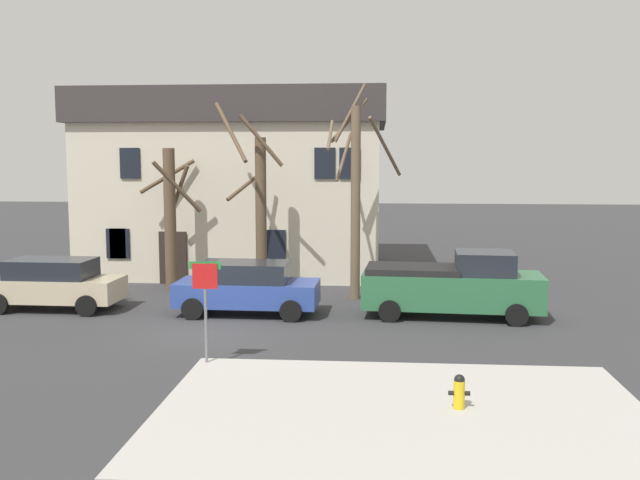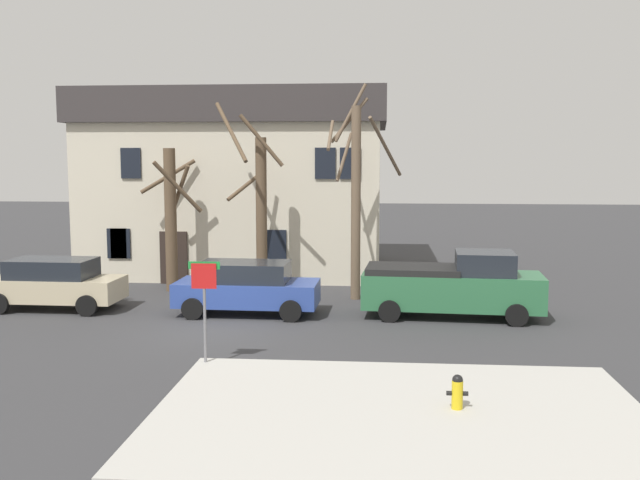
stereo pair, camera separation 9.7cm
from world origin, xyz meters
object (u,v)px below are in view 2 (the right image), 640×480
pickup_truck_green (453,285)px  fire_hydrant (457,391)px  tree_bare_near (171,215)px  street_sign_pole (204,293)px  car_blue_wagon (247,287)px  tree_bare_mid (259,208)px  car_beige_wagon (54,283)px  bicycle_leaning (103,290)px  tree_bare_far (356,192)px  building_main (243,181)px

pickup_truck_green → fire_hydrant: (-0.79, -8.69, -0.54)m
tree_bare_near → street_sign_pole: 10.41m
car_blue_wagon → pickup_truck_green: pickup_truck_green is taller
tree_bare_mid → car_beige_wagon: (-6.34, -3.18, -2.32)m
tree_bare_mid → bicycle_leaning: 6.24m
car_beige_wagon → pickup_truck_green: (13.05, -0.08, 0.13)m
tree_bare_near → pickup_truck_green: (10.13, -3.72, -1.85)m
tree_bare_near → car_beige_wagon: tree_bare_near is taller
tree_bare_near → tree_bare_far: tree_bare_far is taller
tree_bare_far → tree_bare_mid: bearing=170.7°
car_beige_wagon → pickup_truck_green: bearing=-0.4°
car_blue_wagon → bicycle_leaning: size_ratio=2.63×
street_sign_pole → fire_hydrant: bearing=-25.6°
tree_bare_near → fire_hydrant: size_ratio=7.85×
tree_bare_mid → street_sign_pole: bearing=-88.5°
pickup_truck_green → street_sign_pole: size_ratio=2.22×
street_sign_pole → tree_bare_near: bearing=110.7°
tree_bare_far → car_beige_wagon: 10.62m
car_blue_wagon → fire_hydrant: (5.78, -8.57, -0.41)m
pickup_truck_green → street_sign_pole: street_sign_pole is taller
pickup_truck_green → bicycle_leaning: size_ratio=3.26×
tree_bare_far → street_sign_pole: size_ratio=2.99×
tree_bare_far → car_blue_wagon: (-3.38, -2.81, -2.92)m
tree_bare_far → pickup_truck_green: (3.18, -2.68, -2.79)m
tree_bare_mid → pickup_truck_green: tree_bare_mid is taller
car_beige_wagon → street_sign_pole: size_ratio=1.71×
building_main → tree_bare_near: bearing=-104.9°
tree_bare_far → fire_hydrant: tree_bare_far is taller
car_blue_wagon → street_sign_pole: size_ratio=1.79×
tree_bare_far → pickup_truck_green: bearing=-40.2°
fire_hydrant → tree_bare_mid: bearing=116.4°
street_sign_pole → car_beige_wagon: bearing=137.4°
tree_bare_far → fire_hydrant: 12.09m
tree_bare_far → car_blue_wagon: size_ratio=1.67×
building_main → tree_bare_far: building_main is taller
car_blue_wagon → tree_bare_far: bearing=39.7°
building_main → pickup_truck_green: (8.55, -9.63, -2.94)m
car_blue_wagon → pickup_truck_green: (6.57, 0.12, 0.13)m
tree_bare_mid → car_blue_wagon: (0.15, -3.39, -2.32)m
building_main → tree_bare_far: 8.78m
tree_bare_mid → tree_bare_far: (3.53, -0.58, 0.60)m
tree_bare_mid → fire_hydrant: size_ratio=10.27×
pickup_truck_green → street_sign_pole: (-6.46, -5.97, 0.78)m
building_main → tree_bare_near: size_ratio=2.41×
car_blue_wagon → fire_hydrant: car_blue_wagon is taller
tree_bare_near → street_sign_pole: tree_bare_near is taller
tree_bare_mid → car_beige_wagon: tree_bare_mid is taller
building_main → car_blue_wagon: size_ratio=2.83×
building_main → pickup_truck_green: size_ratio=2.27×
building_main → car_blue_wagon: 10.42m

